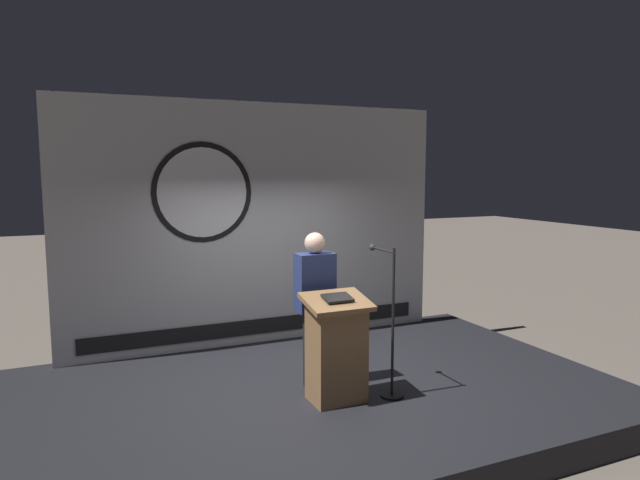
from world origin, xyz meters
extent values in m
plane|color=#6B6056|center=(0.00, 0.00, 0.00)|extent=(40.00, 40.00, 0.00)
cube|color=black|center=(0.00, 0.00, 0.15)|extent=(6.40, 4.00, 0.30)
cube|color=silver|center=(0.00, 1.85, 1.89)|extent=(5.15, 0.10, 3.18)
cylinder|color=black|center=(-0.76, 1.80, 2.32)|extent=(1.26, 0.02, 1.26)
cylinder|color=white|center=(-0.76, 1.79, 2.32)|extent=(1.13, 0.02, 1.13)
cube|color=black|center=(0.00, 1.79, 0.52)|extent=(4.63, 0.02, 0.20)
cube|color=olive|center=(0.06, -0.37, 0.79)|extent=(0.52, 0.40, 0.98)
cube|color=olive|center=(0.06, -0.37, 1.31)|extent=(0.64, 0.50, 0.15)
cube|color=black|center=(0.06, -0.39, 1.36)|extent=(0.28, 0.20, 0.06)
cylinder|color=black|center=(0.03, 0.11, 0.71)|extent=(0.26, 0.26, 0.81)
cube|color=navy|center=(0.03, 0.11, 1.42)|extent=(0.40, 0.24, 0.62)
sphere|color=beige|center=(0.03, 0.11, 1.84)|extent=(0.22, 0.22, 0.22)
cylinder|color=black|center=(0.62, -0.52, 0.31)|extent=(0.24, 0.24, 0.02)
cylinder|color=black|center=(0.62, -0.52, 1.07)|extent=(0.03, 0.03, 1.54)
cylinder|color=black|center=(0.62, -0.31, 1.79)|extent=(0.02, 0.44, 0.02)
sphere|color=#262626|center=(0.62, -0.09, 1.79)|extent=(0.07, 0.07, 0.07)
camera|label=1|loc=(-2.33, -5.28, 2.60)|focal=31.73mm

